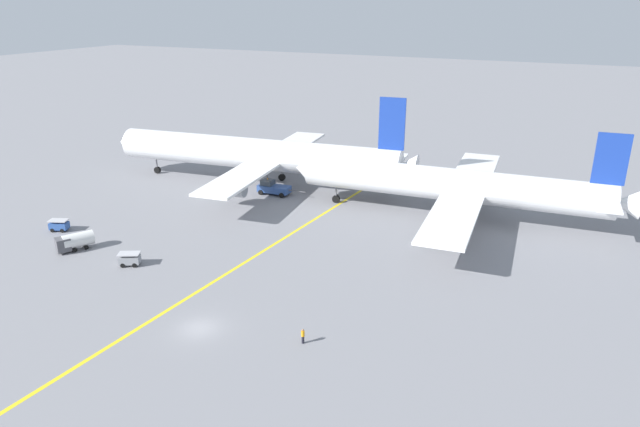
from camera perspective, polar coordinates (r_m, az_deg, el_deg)
The scene contains 9 objects.
ground_plane at distance 62.55m, azimuth -11.93°, elevation -11.13°, with size 600.00×600.00×0.00m, color gray.
taxiway_stripe at distance 72.05m, azimuth -10.25°, elevation -6.52°, with size 0.50×120.00×0.01m, color yellow.
airliner_at_gate_left at distance 106.13m, azimuth -6.21°, elevation 5.88°, with size 59.54×45.75×17.37m.
airliner_being_pushed at distance 91.28m, azimuth 13.16°, elevation 2.73°, with size 52.62×46.63×15.25m.
pushback_tug at distance 101.44m, azimuth -4.68°, elevation 2.57°, with size 8.98×2.89×2.82m.
gse_baggage_cart_near_cluster at distance 78.25m, azimuth -18.44°, elevation -4.34°, with size 3.15×2.66×1.71m.
gse_baggage_cart_trailing at distance 93.60m, azimuth -24.56°, elevation -1.07°, with size 3.12×2.46×1.71m.
gse_fuel_bowser_stubby at distance 85.42m, azimuth -23.28°, elevation -2.53°, with size 4.05×5.19×2.40m.
ground_crew_wing_walker_right at distance 58.51m, azimuth -1.72°, elevation -12.09°, with size 0.36×0.50×1.62m.
Camera 1 is at (33.79, -41.48, 32.41)m, focal length 32.11 mm.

